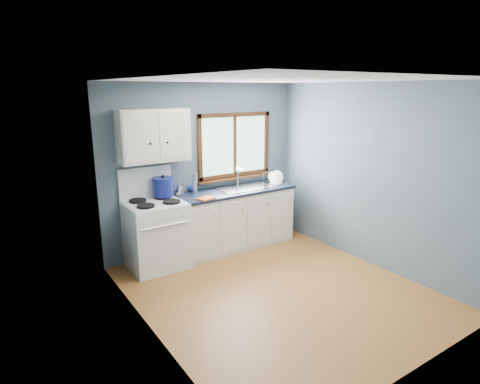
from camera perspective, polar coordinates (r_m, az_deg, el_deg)
floor at (r=5.11m, az=5.32°, el=-13.82°), size 3.20×3.60×0.02m
ceiling at (r=4.50m, az=6.09°, el=15.74°), size 3.20×3.60×0.02m
wall_back at (r=6.11m, az=-5.16°, el=3.52°), size 3.20×0.02×2.50m
wall_front at (r=3.51m, az=24.88°, el=-6.11°), size 3.20×0.02×2.50m
wall_left at (r=3.86m, az=-13.15°, el=-3.31°), size 0.02×3.60×2.50m
wall_right at (r=5.78m, az=18.12°, el=2.22°), size 0.02×3.60×2.50m
gas_range at (r=5.63m, az=-11.84°, el=-5.70°), size 0.76×0.69×1.36m
base_cabinets at (r=6.24m, az=-0.70°, el=-4.18°), size 1.85×0.60×0.88m
countertop at (r=6.10m, az=-0.71°, el=0.18°), size 1.89×0.64×0.04m
sink at (r=6.21m, az=0.68°, el=0.04°), size 0.84×0.46×0.44m
window at (r=6.31m, az=-0.76°, el=6.00°), size 1.36×0.10×1.03m
upper_cabinets at (r=5.51m, az=-12.18°, el=7.84°), size 0.95×0.35×0.70m
skillet at (r=5.67m, az=-10.84°, el=-0.33°), size 0.37×0.28×0.05m
stockpot at (r=5.66m, az=-10.88°, el=0.78°), size 0.40×0.40×0.29m
utensil_crock at (r=5.83m, az=-8.57°, el=0.34°), size 0.12×0.12×0.38m
thermos at (r=5.88m, az=-6.45°, el=1.20°), size 0.07×0.07×0.29m
soap_bottle at (r=5.97m, az=-6.49°, el=1.29°), size 0.13×0.13×0.27m
dish_towel at (r=5.59m, az=-4.82°, el=-0.91°), size 0.28×0.23×0.02m
dish_rack at (r=6.55m, az=5.14°, el=1.76°), size 0.44×0.38×0.19m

